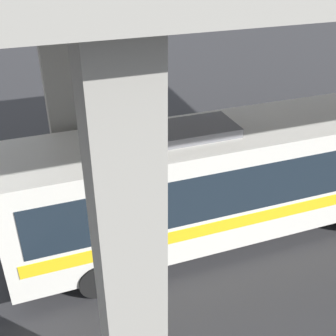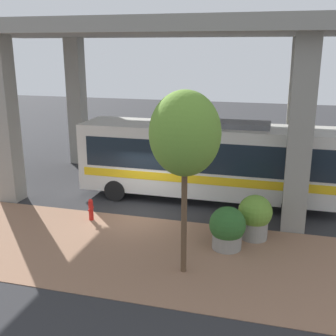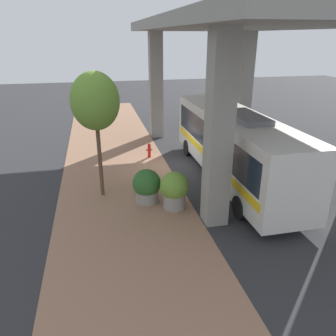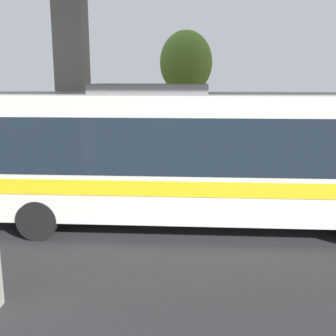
% 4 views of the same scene
% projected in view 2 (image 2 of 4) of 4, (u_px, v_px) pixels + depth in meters
% --- Properties ---
extents(ground_plane, '(80.00, 80.00, 0.00)m').
position_uv_depth(ground_plane, '(137.00, 217.00, 17.93)').
color(ground_plane, '#2D2D30').
rests_on(ground_plane, ground).
extents(sidewalk_strip, '(6.00, 40.00, 0.02)m').
position_uv_depth(sidewalk_strip, '(110.00, 248.00, 15.14)').
color(sidewalk_strip, '#936B51').
rests_on(sidewalk_strip, ground).
extents(overpass, '(9.40, 20.73, 8.09)m').
position_uv_depth(overpass, '(162.00, 44.00, 19.68)').
color(overpass, gray).
rests_on(overpass, ground).
extents(bus, '(2.74, 11.89, 3.78)m').
position_uv_depth(bus, '(209.00, 158.00, 19.36)').
color(bus, silver).
rests_on(bus, ground).
extents(fire_hydrant, '(0.40, 0.19, 0.94)m').
position_uv_depth(fire_hydrant, '(91.00, 210.00, 17.44)').
color(fire_hydrant, red).
rests_on(fire_hydrant, ground).
extents(planter_front, '(1.27, 1.27, 1.71)m').
position_uv_depth(planter_front, '(255.00, 216.00, 15.66)').
color(planter_front, gray).
rests_on(planter_front, ground).
extents(planter_middle, '(1.30, 1.30, 1.57)m').
position_uv_depth(planter_middle, '(227.00, 228.00, 14.90)').
color(planter_middle, gray).
rests_on(planter_middle, ground).
extents(street_tree_near, '(2.13, 2.13, 5.80)m').
position_uv_depth(street_tree_near, '(185.00, 134.00, 12.31)').
color(street_tree_near, brown).
rests_on(street_tree_near, ground).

